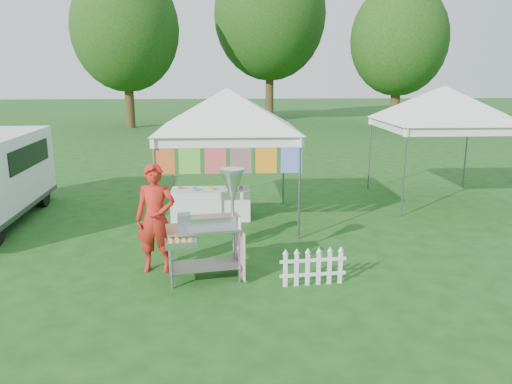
{
  "coord_description": "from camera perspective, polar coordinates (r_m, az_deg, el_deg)",
  "views": [
    {
      "loc": [
        -0.01,
        -7.57,
        3.3
      ],
      "look_at": [
        0.52,
        1.65,
        1.1
      ],
      "focal_mm": 35.0,
      "sensor_mm": 36.0,
      "label": 1
    }
  ],
  "objects": [
    {
      "name": "picket_fence",
      "position": [
        8.06,
        6.54,
        -8.63
      ],
      "size": [
        1.08,
        0.13,
        0.56
      ],
      "rotation": [
        0.0,
        0.0,
        0.09
      ],
      "color": "white",
      "rests_on": "ground"
    },
    {
      "name": "vendor",
      "position": [
        8.54,
        -11.4,
        -2.98
      ],
      "size": [
        0.71,
        0.5,
        1.86
      ],
      "primitive_type": "imported",
      "rotation": [
        0.0,
        0.0,
        -0.08
      ],
      "color": "red",
      "rests_on": "ground"
    },
    {
      "name": "canopy_main",
      "position": [
        11.07,
        -3.33,
        11.76
      ],
      "size": [
        4.24,
        4.24,
        3.45
      ],
      "color": "#59595E",
      "rests_on": "ground"
    },
    {
      "name": "donut_cart",
      "position": [
        8.03,
        -4.71,
        -2.77
      ],
      "size": [
        1.33,
        1.09,
        1.82
      ],
      "rotation": [
        0.0,
        0.0,
        0.17
      ],
      "color": "gray",
      "rests_on": "ground"
    },
    {
      "name": "tree_mid",
      "position": [
        35.9,
        1.62,
        19.54
      ],
      "size": [
        7.6,
        7.6,
        11.52
      ],
      "color": "#3E2A16",
      "rests_on": "ground"
    },
    {
      "name": "canopy_right",
      "position": [
        13.73,
        20.77,
        11.27
      ],
      "size": [
        4.24,
        4.24,
        3.45
      ],
      "color": "#59595E",
      "rests_on": "ground"
    },
    {
      "name": "tree_right",
      "position": [
        31.27,
        16.04,
        16.37
      ],
      "size": [
        5.6,
        5.6,
        8.42
      ],
      "color": "#3E2A16",
      "rests_on": "ground"
    },
    {
      "name": "tree_left",
      "position": [
        32.23,
        -14.7,
        17.51
      ],
      "size": [
        6.4,
        6.4,
        9.53
      ],
      "color": "#3E2A16",
      "rests_on": "ground"
    },
    {
      "name": "display_table",
      "position": [
        11.62,
        -5.18,
        -1.36
      ],
      "size": [
        1.8,
        0.7,
        0.7
      ],
      "primitive_type": "cube",
      "color": "white",
      "rests_on": "ground"
    },
    {
      "name": "ground",
      "position": [
        8.26,
        -3.02,
        -10.17
      ],
      "size": [
        120.0,
        120.0,
        0.0
      ],
      "primitive_type": "plane",
      "color": "#194814",
      "rests_on": "ground"
    }
  ]
}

